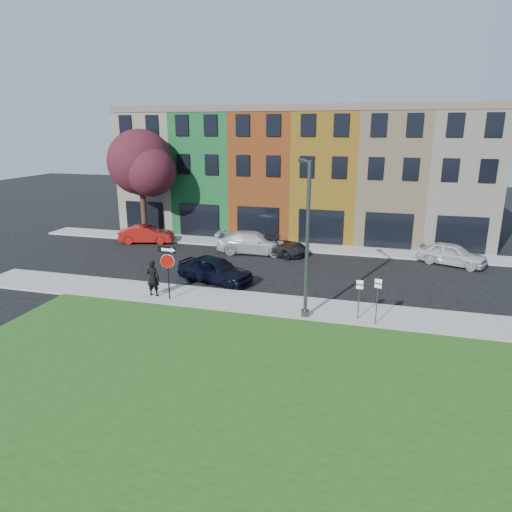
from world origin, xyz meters
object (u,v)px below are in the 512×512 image
(man, at_px, (153,278))
(street_lamp, at_px, (306,240))
(sedan_near, at_px, (215,269))
(stop_sign, at_px, (167,262))

(man, relative_size, street_lamp, 0.27)
(sedan_near, bearing_deg, stop_sign, 175.62)
(man, xyz_separation_m, sedan_near, (2.30, 3.26, -0.32))
(man, height_order, street_lamp, street_lamp)
(stop_sign, relative_size, sedan_near, 0.58)
(stop_sign, bearing_deg, sedan_near, 76.49)
(man, height_order, sedan_near, man)
(sedan_near, bearing_deg, street_lamp, -106.12)
(stop_sign, xyz_separation_m, street_lamp, (7.19, -0.11, 1.65))
(stop_sign, height_order, street_lamp, street_lamp)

